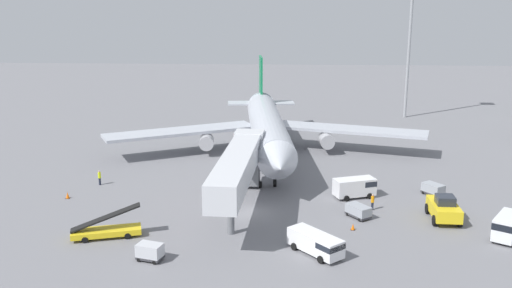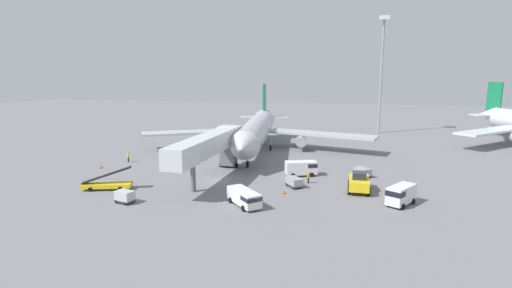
{
  "view_description": "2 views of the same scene",
  "coord_description": "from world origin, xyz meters",
  "px_view_note": "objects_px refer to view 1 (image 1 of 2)",
  "views": [
    {
      "loc": [
        4.17,
        -56.89,
        21.97
      ],
      "look_at": [
        0.1,
        14.71,
        3.91
      ],
      "focal_mm": 39.45,
      "sensor_mm": 36.0,
      "label": 1
    },
    {
      "loc": [
        18.04,
        -54.27,
        15.86
      ],
      "look_at": [
        2.96,
        14.59,
        3.02
      ],
      "focal_mm": 27.89,
      "sensor_mm": 36.0,
      "label": 2
    }
  ],
  "objects_px": {
    "belt_loader_truck": "(106,230)",
    "baggage_cart_far_right": "(150,251)",
    "baggage_cart_rear_left": "(433,189)",
    "ground_crew_worker_foreground": "(373,201)",
    "service_van_outer_right": "(317,243)",
    "service_van_near_left": "(507,226)",
    "ground_crew_worker_midground": "(100,177)",
    "jet_bridge": "(240,165)",
    "airplane_at_gate": "(267,126)",
    "safety_cone_alpha": "(68,195)",
    "safety_cone_bravo": "(353,227)",
    "baggage_cart_near_center": "(358,211)",
    "pushback_tug": "(444,208)",
    "apron_light_mast": "(411,13)",
    "service_van_outer_left": "(356,187)"
  },
  "relations": [
    {
      "from": "apron_light_mast",
      "to": "safety_cone_alpha",
      "type": "bearing_deg",
      "value": -133.82
    },
    {
      "from": "baggage_cart_near_center",
      "to": "airplane_at_gate",
      "type": "bearing_deg",
      "value": 113.58
    },
    {
      "from": "service_van_outer_right",
      "to": "airplane_at_gate",
      "type": "bearing_deg",
      "value": 99.73
    },
    {
      "from": "apron_light_mast",
      "to": "service_van_outer_left",
      "type": "bearing_deg",
      "value": -107.47
    },
    {
      "from": "service_van_outer_right",
      "to": "belt_loader_truck",
      "type": "bearing_deg",
      "value": 172.51
    },
    {
      "from": "ground_crew_worker_midground",
      "to": "baggage_cart_far_right",
      "type": "bearing_deg",
      "value": -61.12
    },
    {
      "from": "jet_bridge",
      "to": "ground_crew_worker_foreground",
      "type": "distance_m",
      "value": 15.06
    },
    {
      "from": "airplane_at_gate",
      "to": "ground_crew_worker_midground",
      "type": "height_order",
      "value": "airplane_at_gate"
    },
    {
      "from": "jet_bridge",
      "to": "service_van_near_left",
      "type": "height_order",
      "value": "jet_bridge"
    },
    {
      "from": "jet_bridge",
      "to": "service_van_outer_right",
      "type": "xyz_separation_m",
      "value": [
        7.8,
        -10.5,
        -4.11
      ]
    },
    {
      "from": "ground_crew_worker_foreground",
      "to": "safety_cone_alpha",
      "type": "relative_size",
      "value": 2.43
    },
    {
      "from": "pushback_tug",
      "to": "ground_crew_worker_midground",
      "type": "distance_m",
      "value": 40.6
    },
    {
      "from": "belt_loader_truck",
      "to": "ground_crew_worker_foreground",
      "type": "xyz_separation_m",
      "value": [
        26.65,
        8.91,
        0.2
      ]
    },
    {
      "from": "ground_crew_worker_midground",
      "to": "safety_cone_bravo",
      "type": "height_order",
      "value": "ground_crew_worker_midground"
    },
    {
      "from": "baggage_cart_far_right",
      "to": "baggage_cart_near_center",
      "type": "relative_size",
      "value": 0.83
    },
    {
      "from": "airplane_at_gate",
      "to": "baggage_cart_far_right",
      "type": "distance_m",
      "value": 36.68
    },
    {
      "from": "pushback_tug",
      "to": "ground_crew_worker_foreground",
      "type": "distance_m",
      "value": 7.42
    },
    {
      "from": "pushback_tug",
      "to": "baggage_cart_far_right",
      "type": "height_order",
      "value": "pushback_tug"
    },
    {
      "from": "service_van_outer_right",
      "to": "ground_crew_worker_midground",
      "type": "bearing_deg",
      "value": 144.64
    },
    {
      "from": "service_van_outer_right",
      "to": "ground_crew_worker_foreground",
      "type": "relative_size",
      "value": 3.0
    },
    {
      "from": "jet_bridge",
      "to": "service_van_outer_left",
      "type": "relative_size",
      "value": 4.41
    },
    {
      "from": "pushback_tug",
      "to": "service_van_near_left",
      "type": "height_order",
      "value": "pushback_tug"
    },
    {
      "from": "service_van_outer_right",
      "to": "service_van_near_left",
      "type": "distance_m",
      "value": 18.78
    },
    {
      "from": "jet_bridge",
      "to": "ground_crew_worker_midground",
      "type": "height_order",
      "value": "jet_bridge"
    },
    {
      "from": "apron_light_mast",
      "to": "baggage_cart_rear_left",
      "type": "bearing_deg",
      "value": -97.24
    },
    {
      "from": "airplane_at_gate",
      "to": "baggage_cart_rear_left",
      "type": "relative_size",
      "value": 16.87
    },
    {
      "from": "service_van_outer_left",
      "to": "safety_cone_alpha",
      "type": "xyz_separation_m",
      "value": [
        -33.27,
        -2.33,
        -0.91
      ]
    },
    {
      "from": "airplane_at_gate",
      "to": "safety_cone_bravo",
      "type": "height_order",
      "value": "airplane_at_gate"
    },
    {
      "from": "pushback_tug",
      "to": "ground_crew_worker_midground",
      "type": "bearing_deg",
      "value": 166.65
    },
    {
      "from": "belt_loader_truck",
      "to": "safety_cone_bravo",
      "type": "xyz_separation_m",
      "value": [
        23.93,
        3.18,
        -0.44
      ]
    },
    {
      "from": "airplane_at_gate",
      "to": "baggage_cart_near_center",
      "type": "height_order",
      "value": "airplane_at_gate"
    },
    {
      "from": "airplane_at_gate",
      "to": "baggage_cart_rear_left",
      "type": "bearing_deg",
      "value": -39.31
    },
    {
      "from": "belt_loader_truck",
      "to": "baggage_cart_far_right",
      "type": "relative_size",
      "value": 2.73
    },
    {
      "from": "belt_loader_truck",
      "to": "baggage_cart_rear_left",
      "type": "relative_size",
      "value": 2.4
    },
    {
      "from": "service_van_outer_right",
      "to": "safety_cone_alpha",
      "type": "height_order",
      "value": "service_van_outer_right"
    },
    {
      "from": "service_van_near_left",
      "to": "safety_cone_bravo",
      "type": "bearing_deg",
      "value": 174.15
    },
    {
      "from": "baggage_cart_far_right",
      "to": "ground_crew_worker_midground",
      "type": "height_order",
      "value": "ground_crew_worker_midground"
    },
    {
      "from": "baggage_cart_far_right",
      "to": "ground_crew_worker_foreground",
      "type": "height_order",
      "value": "ground_crew_worker_foreground"
    },
    {
      "from": "baggage_cart_far_right",
      "to": "safety_cone_bravo",
      "type": "xyz_separation_m",
      "value": [
        18.54,
        7.86,
        -0.51
      ]
    },
    {
      "from": "safety_cone_alpha",
      "to": "belt_loader_truck",
      "type": "bearing_deg",
      "value": -53.13
    },
    {
      "from": "baggage_cart_near_center",
      "to": "apron_light_mast",
      "type": "xyz_separation_m",
      "value": [
        15.57,
        54.56,
        19.38
      ]
    },
    {
      "from": "baggage_cart_far_right",
      "to": "safety_cone_bravo",
      "type": "distance_m",
      "value": 20.15
    },
    {
      "from": "jet_bridge",
      "to": "baggage_cart_far_right",
      "type": "distance_m",
      "value": 14.95
    },
    {
      "from": "jet_bridge",
      "to": "service_van_outer_right",
      "type": "bearing_deg",
      "value": -53.4
    },
    {
      "from": "ground_crew_worker_midground",
      "to": "ground_crew_worker_foreground",
      "type": "bearing_deg",
      "value": -11.89
    },
    {
      "from": "baggage_cart_rear_left",
      "to": "apron_light_mast",
      "type": "xyz_separation_m",
      "value": [
        5.96,
        46.9,
        19.35
      ]
    },
    {
      "from": "baggage_cart_far_right",
      "to": "jet_bridge",
      "type": "bearing_deg",
      "value": 61.38
    },
    {
      "from": "baggage_cart_rear_left",
      "to": "ground_crew_worker_foreground",
      "type": "xyz_separation_m",
      "value": [
        -7.81,
        -5.31,
        0.19
      ]
    },
    {
      "from": "pushback_tug",
      "to": "belt_loader_truck",
      "type": "xyz_separation_m",
      "value": [
        -33.61,
        -6.39,
        -0.51
      ]
    },
    {
      "from": "service_van_outer_right",
      "to": "baggage_cart_rear_left",
      "type": "height_order",
      "value": "service_van_outer_right"
    }
  ]
}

